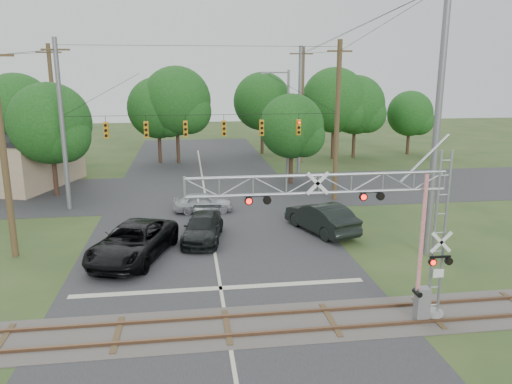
{
  "coord_description": "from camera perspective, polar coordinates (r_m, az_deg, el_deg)",
  "views": [
    {
      "loc": [
        -1.26,
        -14.92,
        9.38
      ],
      "look_at": [
        1.86,
        7.5,
        3.86
      ],
      "focal_mm": 35.0,
      "sensor_mm": 36.0,
      "label": 1
    }
  ],
  "objects": [
    {
      "name": "pickup_black",
      "position": [
        26.24,
        -13.89,
        -5.57
      ],
      "size": [
        4.84,
        7.07,
        1.8
      ],
      "primitive_type": "imported",
      "rotation": [
        0.0,
        0.0,
        -0.32
      ],
      "color": "black",
      "rests_on": "ground"
    },
    {
      "name": "utility_poles",
      "position": [
        37.53,
        -2.63,
        8.7
      ],
      "size": [
        25.09,
        27.64,
        14.0
      ],
      "color": "#493721",
      "rests_on": "ground"
    },
    {
      "name": "suv_dark",
      "position": [
        29.91,
        7.46,
        -2.9
      ],
      "size": [
        3.62,
        5.72,
        1.78
      ],
      "primitive_type": "imported",
      "rotation": [
        0.0,
        0.0,
        3.49
      ],
      "color": "black",
      "rests_on": "ground"
    },
    {
      "name": "crossing_gantry",
      "position": [
        18.51,
        12.55,
        -3.24
      ],
      "size": [
        9.87,
        0.84,
        6.6
      ],
      "color": "gray",
      "rests_on": "ground"
    },
    {
      "name": "streetlight",
      "position": [
        43.92,
        3.43,
        8.33
      ],
      "size": [
        2.52,
        0.26,
        9.44
      ],
      "color": "slate",
      "rests_on": "ground"
    },
    {
      "name": "ground",
      "position": [
        17.67,
        -2.76,
        -18.38
      ],
      "size": [
        160.0,
        160.0,
        0.0
      ],
      "primitive_type": "plane",
      "color": "#29421E",
      "rests_on": "ground"
    },
    {
      "name": "treeline",
      "position": [
        50.79,
        -6.98,
        9.5
      ],
      "size": [
        54.38,
        23.88,
        9.89
      ],
      "color": "#3C261B",
      "rests_on": "ground"
    },
    {
      "name": "car_dark",
      "position": [
        28.43,
        -6.07,
        -4.1
      ],
      "size": [
        2.79,
        5.23,
        1.44
      ],
      "primitive_type": "imported",
      "rotation": [
        0.0,
        0.0,
        -0.16
      ],
      "color": "black",
      "rests_on": "ground"
    },
    {
      "name": "road_main",
      "position": [
        26.65,
        -4.74,
        -6.92
      ],
      "size": [
        14.0,
        90.0,
        0.02
      ],
      "primitive_type": "cube",
      "color": "#2B2B2E",
      "rests_on": "ground"
    },
    {
      "name": "sedan_silver",
      "position": [
        34.07,
        -6.07,
        -1.16
      ],
      "size": [
        4.03,
        1.7,
        1.36
      ],
      "primitive_type": "imported",
      "rotation": [
        0.0,
        0.0,
        1.6
      ],
      "color": "#A8ACB0",
      "rests_on": "ground"
    },
    {
      "name": "railroad_track",
      "position": [
        19.37,
        -3.32,
        -15.17
      ],
      "size": [
        90.0,
        3.2,
        0.17
      ],
      "color": "#4C4742",
      "rests_on": "ground"
    },
    {
      "name": "traffic_signal_span",
      "position": [
        35.18,
        -4.39,
        7.66
      ],
      "size": [
        19.34,
        0.36,
        11.5
      ],
      "color": "slate",
      "rests_on": "ground"
    },
    {
      "name": "road_cross",
      "position": [
        40.05,
        -5.9,
        0.11
      ],
      "size": [
        90.0,
        12.0,
        0.02
      ],
      "primitive_type": "cube",
      "color": "#2B2B2E",
      "rests_on": "ground"
    }
  ]
}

